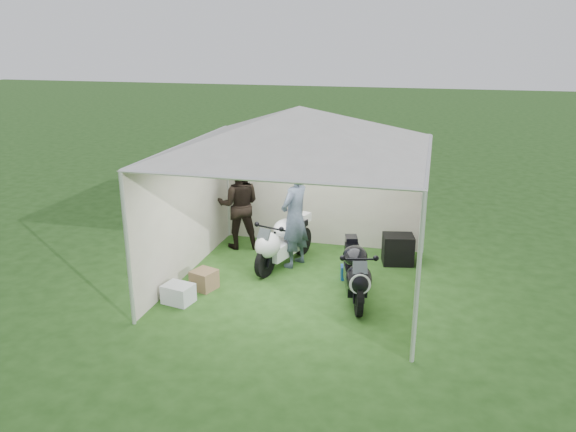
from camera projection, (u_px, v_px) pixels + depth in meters
name	position (u px, v px, depth m)	size (l,w,h in m)	color
ground	(298.00, 283.00, 9.61)	(80.00, 80.00, 0.00)	#204614
canopy_tent	(300.00, 133.00, 8.86)	(5.66, 5.66, 3.00)	silver
motorcycle_white	(281.00, 241.00, 10.15)	(0.77, 1.77, 0.89)	black
motorcycle_black	(356.00, 271.00, 8.85)	(0.68, 1.75, 0.88)	black
paddock_stand	(350.00, 272.00, 9.74)	(0.32, 0.20, 0.24)	blue
person_dark_jacket	(239.00, 205.00, 11.01)	(0.85, 0.67, 1.76)	black
person_blue_jacket	(295.00, 217.00, 10.09)	(0.68, 0.45, 1.86)	slate
equipment_box	(398.00, 249.00, 10.37)	(0.55, 0.44, 0.55)	black
crate_0	(178.00, 294.00, 8.86)	(0.45, 0.35, 0.30)	silver
crate_1	(204.00, 280.00, 9.34)	(0.36, 0.36, 0.32)	brown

